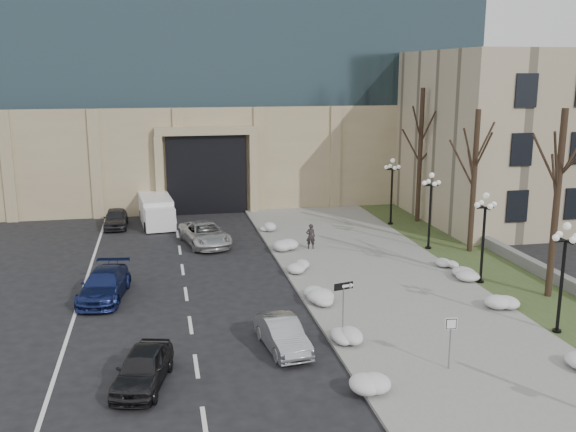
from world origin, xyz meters
The scene contains 31 objects.
sidewalk centered at (3.50, 14.00, 0.06)m, with size 9.00×40.00×0.12m, color gray.
curb centered at (-1.00, 14.00, 0.07)m, with size 0.30×40.00×0.14m, color gray.
grass_strip centered at (10.00, 14.00, 0.05)m, with size 4.00×40.00×0.10m, color #364824.
stone_wall centered at (12.00, 16.00, 0.35)m, with size 0.50×30.00×0.70m, color gray.
classical_building centered at (22.00, 27.98, 6.00)m, with size 22.00×18.12×12.00m.
car_a centered at (-8.38, 4.87, 0.66)m, with size 1.55×3.85×1.31m, color black.
car_b centered at (-3.10, 6.82, 0.62)m, with size 1.31×3.75×1.23m, color #96999D.
car_c centered at (-10.33, 14.15, 0.69)m, with size 1.93×4.75×1.38m, color navy.
car_d centered at (-4.88, 22.89, 0.71)m, with size 2.34×5.08×1.41m, color silver.
car_e centered at (-10.61, 28.76, 0.66)m, with size 1.55×3.85×1.31m, color #2A2A2F.
pedestrian centered at (1.27, 20.35, 0.88)m, with size 0.56×0.37×1.53m, color black.
box_truck centered at (-7.81, 29.25, 0.91)m, with size 2.59×6.09×1.88m.
one_way_sign centered at (-0.38, 7.30, 1.99)m, with size 0.90×0.33×2.41m.
keep_sign centered at (2.43, 3.75, 1.52)m, with size 0.44×0.09×2.07m.
snow_clump_b centered at (-0.81, 2.68, 0.30)m, with size 1.10×1.60×0.36m, color silver.
snow_clump_c centered at (-0.49, 6.82, 0.30)m, with size 1.10×1.60×0.36m, color silver.
snow_clump_d centered at (-0.79, 11.02, 0.30)m, with size 1.10×1.60×0.36m, color silver.
snow_clump_e centered at (-0.38, 16.20, 0.30)m, with size 1.10×1.60×0.36m, color silver.
snow_clump_f centered at (-0.43, 20.55, 0.30)m, with size 1.10×1.60×0.36m, color silver.
snow_clump_g centered at (-0.38, 25.52, 0.30)m, with size 1.10×1.60×0.36m, color silver.
snow_clump_i centered at (7.42, 8.59, 0.30)m, with size 1.10×1.60×0.36m, color silver.
snow_clump_j centered at (7.73, 15.28, 0.30)m, with size 1.10×1.60×0.36m, color silver.
snow_clump_k centered at (7.60, 13.15, 0.30)m, with size 1.10×1.60×0.36m, color silver.
snow_clump_l centered at (-0.38, 11.71, 0.30)m, with size 1.10×1.60×0.36m, color silver.
lamppost_a centered at (8.30, 6.00, 3.07)m, with size 1.18×1.18×4.76m.
lamppost_b centered at (8.30, 12.50, 3.07)m, with size 1.18×1.18×4.76m.
lamppost_c centered at (8.30, 19.00, 3.07)m, with size 1.18×1.18×4.76m.
lamppost_d centered at (8.30, 25.50, 3.07)m, with size 1.18×1.18×4.76m.
tree_near centered at (10.50, 10.00, 5.83)m, with size 3.20×3.20×9.00m.
tree_mid centered at (10.50, 18.00, 5.50)m, with size 3.20×3.20×8.50m.
tree_far centered at (10.50, 26.00, 6.15)m, with size 3.20×3.20×9.50m.
Camera 1 is at (-7.54, -16.05, 10.64)m, focal length 40.00 mm.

